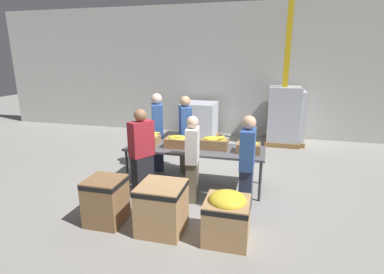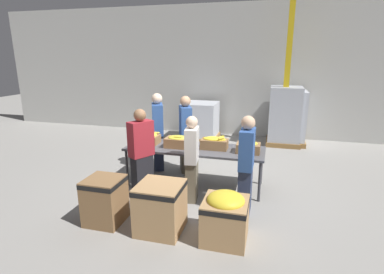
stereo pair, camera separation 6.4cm
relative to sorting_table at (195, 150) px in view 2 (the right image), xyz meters
The scene contains 19 objects.
ground_plane 0.72m from the sorting_table, ahead, with size 30.00×30.00×0.00m, color gray.
wall_back 4.36m from the sorting_table, 90.00° to the left, with size 16.00×0.08×4.00m.
sorting_table is the anchor object (origin of this frame).
banana_box_0 0.97m from the sorting_table, behind, with size 0.39×0.33×0.24m.
banana_box_1 0.37m from the sorting_table, behind, with size 0.47×0.33×0.24m.
banana_box_2 0.41m from the sorting_table, ahead, with size 0.50×0.28×0.26m.
banana_box_3 1.02m from the sorting_table, ahead, with size 0.42×0.32×0.23m.
volunteer_0 0.78m from the sorting_table, 119.47° to the left, with size 0.38×0.50×1.66m.
volunteer_1 0.63m from the sorting_table, 80.03° to the right, with size 0.25×0.43×1.51m.
volunteer_2 1.21m from the sorting_table, 146.79° to the left, with size 0.39×0.51×1.70m.
volunteer_3 1.05m from the sorting_table, 139.73° to the right, with size 0.40×0.48×1.60m.
volunteer_4 1.32m from the sorting_table, 37.55° to the right, with size 0.22×0.43×1.60m.
donation_bin_0 1.96m from the sorting_table, 120.21° to the right, with size 0.54×0.54×0.71m.
donation_bin_1 1.70m from the sorting_table, 92.63° to the right, with size 0.63×0.63×0.72m.
donation_bin_2 1.91m from the sorting_table, 62.72° to the right, with size 0.60×0.60×0.71m.
support_pillar 3.98m from the sorting_table, 62.91° to the left, with size 0.15×0.15×4.00m.
pallet_stack_0 4.03m from the sorting_table, 62.51° to the left, with size 1.00×1.00×1.52m.
pallet_stack_1 3.42m from the sorting_table, 101.66° to the left, with size 1.08×1.08×1.12m.
pallet_stack_2 3.85m from the sorting_table, 63.02° to the left, with size 0.93×0.93×1.65m.
Camera 2 is at (1.37, -5.30, 2.46)m, focal length 28.00 mm.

